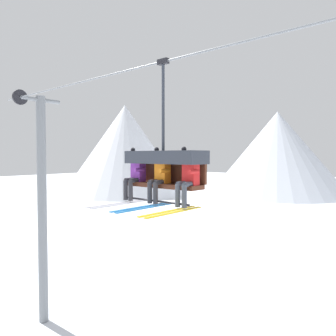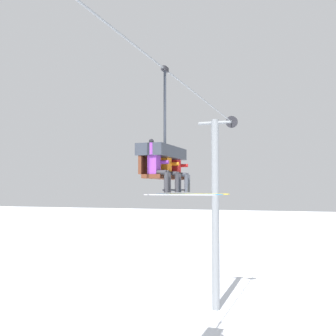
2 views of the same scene
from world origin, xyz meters
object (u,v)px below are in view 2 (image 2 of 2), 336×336
skier_red (180,169)px  chairlift_chair (162,157)px  lift_tower_far (216,209)px  skier_orange (170,168)px  skier_purple (159,167)px

skier_red → chairlift_chair: bearing=165.2°
lift_tower_far → skier_orange: size_ratio=5.32×
skier_red → lift_tower_far: bearing=6.3°
chairlift_chair → skier_orange: size_ratio=1.91×
lift_tower_far → skier_red: (-8.43, -0.92, 1.47)m
lift_tower_far → skier_orange: bearing=-174.3°
chairlift_chair → skier_red: 0.89m
skier_purple → skier_orange: same height
chairlift_chair → skier_purple: 0.89m
lift_tower_far → skier_purple: size_ratio=5.32×
chairlift_chair → skier_red: chairlift_chair is taller
skier_purple → chairlift_chair: bearing=14.7°
skier_purple → skier_red: bearing=0.0°
lift_tower_far → skier_purple: bearing=-174.7°
skier_purple → skier_red: size_ratio=1.00×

